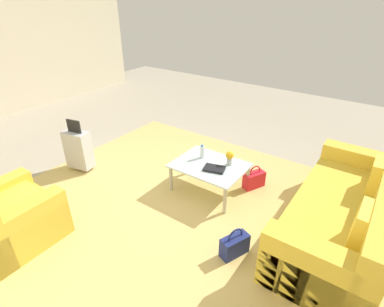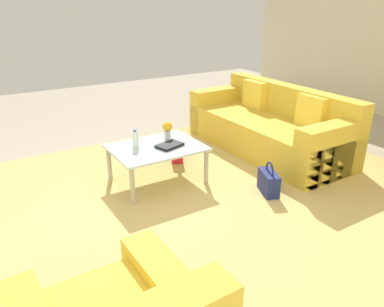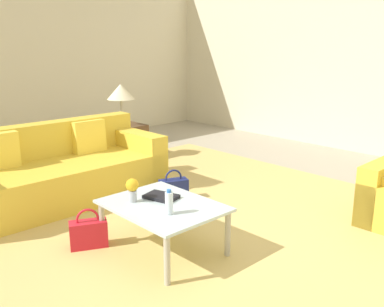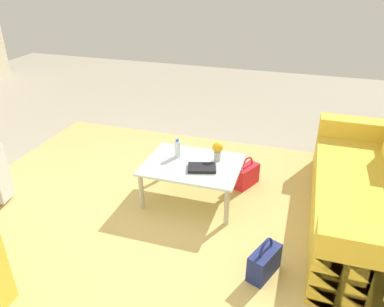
{
  "view_description": "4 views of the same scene",
  "coord_description": "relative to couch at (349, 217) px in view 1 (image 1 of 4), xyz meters",
  "views": [
    {
      "loc": [
        -2.26,
        2.57,
        2.54
      ],
      "look_at": [
        -0.42,
        -0.04,
        0.81
      ],
      "focal_mm": 28.0,
      "sensor_mm": 36.0,
      "label": 1
    },
    {
      "loc": [
        1.28,
        2.95,
        1.9
      ],
      "look_at": [
        -0.39,
        0.26,
        0.61
      ],
      "focal_mm": 35.0,
      "sensor_mm": 36.0,
      "label": 2
    },
    {
      "loc": [
        2.21,
        -2.62,
        1.73
      ],
      "look_at": [
        -0.2,
        -0.35,
        0.87
      ],
      "focal_mm": 40.0,
      "sensor_mm": 36.0,
      "label": 3
    },
    {
      "loc": [
        -1.4,
        2.7,
        2.26
      ],
      "look_at": [
        -0.52,
        -0.1,
        0.76
      ],
      "focal_mm": 35.0,
      "sensor_mm": 36.0,
      "label": 4
    }
  ],
  "objects": [
    {
      "name": "ground_plane",
      "position": [
        2.2,
        0.6,
        -0.3
      ],
      "size": [
        12.0,
        12.0,
        0.0
      ],
      "primitive_type": "plane",
      "color": "#A89E89"
    },
    {
      "name": "area_rug",
      "position": [
        1.6,
        0.8,
        -0.29
      ],
      "size": [
        5.2,
        4.4,
        0.01
      ],
      "primitive_type": "cube",
      "color": "tan",
      "rests_on": "ground"
    },
    {
      "name": "couch",
      "position": [
        0.0,
        0.0,
        0.0
      ],
      "size": [
        0.98,
        2.36,
        0.84
      ],
      "color": "gold",
      "rests_on": "ground"
    },
    {
      "name": "armchair",
      "position": [
        3.09,
        2.26,
        -0.01
      ],
      "size": [
        0.9,
        0.89,
        0.81
      ],
      "color": "gold",
      "rests_on": "ground"
    },
    {
      "name": "coffee_table",
      "position": [
        1.8,
        0.1,
        0.07
      ],
      "size": [
        0.98,
        0.76,
        0.42
      ],
      "color": "silver",
      "rests_on": "ground"
    },
    {
      "name": "water_bottle",
      "position": [
        2.0,
        0.0,
        0.22
      ],
      "size": [
        0.06,
        0.06,
        0.2
      ],
      "color": "silver",
      "rests_on": "coffee_table"
    },
    {
      "name": "coffee_table_book",
      "position": [
        1.68,
        0.18,
        0.14
      ],
      "size": [
        0.32,
        0.26,
        0.03
      ],
      "primitive_type": "cube",
      "rotation": [
        0.0,
        0.0,
        0.28
      ],
      "color": "black",
      "rests_on": "coffee_table"
    },
    {
      "name": "flower_vase",
      "position": [
        1.58,
        -0.05,
        0.25
      ],
      "size": [
        0.11,
        0.11,
        0.21
      ],
      "color": "#B2B7BC",
      "rests_on": "coffee_table"
    },
    {
      "name": "suitcase_silver",
      "position": [
        3.8,
        0.8,
        0.06
      ],
      "size": [
        0.44,
        0.3,
        0.85
      ],
      "color": "#B7B7BC",
      "rests_on": "ground"
    },
    {
      "name": "handbag_navy",
      "position": [
        0.92,
        0.97,
        -0.17
      ],
      "size": [
        0.25,
        0.35,
        0.36
      ],
      "color": "navy",
      "rests_on": "ground"
    },
    {
      "name": "handbag_red",
      "position": [
        1.3,
        -0.34,
        -0.17
      ],
      "size": [
        0.27,
        0.35,
        0.36
      ],
      "color": "red",
      "rests_on": "ground"
    }
  ]
}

